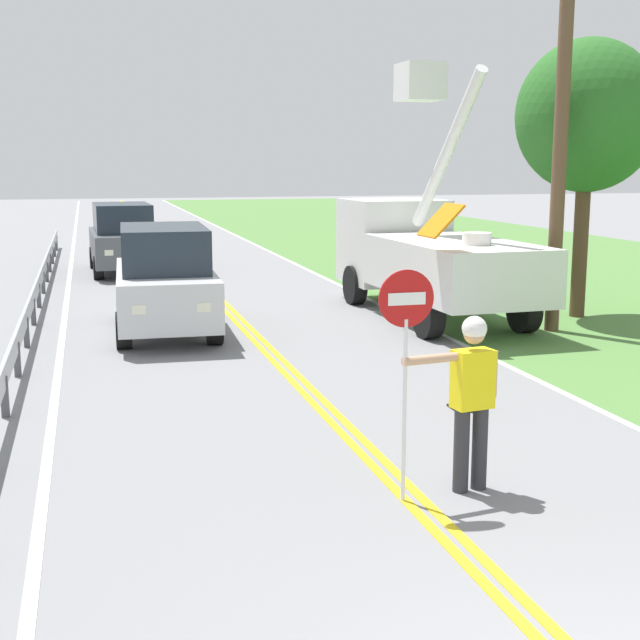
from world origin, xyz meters
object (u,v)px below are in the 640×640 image
flagger_worker (471,392)px  stop_sign_paddle (406,334)px  oncoming_suv_second (123,238)px  traffic_cone_lead (467,385)px  roadside_tree_verge (587,117)px  utility_pole_near (561,130)px  oncoming_suv_nearest (165,279)px  utility_bucket_truck (425,251)px

flagger_worker → stop_sign_paddle: 1.02m
oncoming_suv_second → traffic_cone_lead: size_ratio=6.65×
flagger_worker → stop_sign_paddle: size_ratio=0.78×
oncoming_suv_second → roadside_tree_verge: roadside_tree_verge is taller
utility_pole_near → flagger_worker: bearing=-125.0°
roadside_tree_verge → stop_sign_paddle: bearing=-129.6°
oncoming_suv_second → roadside_tree_verge: 14.33m
oncoming_suv_nearest → oncoming_suv_second: bearing=92.2°
oncoming_suv_nearest → roadside_tree_verge: (8.87, -0.56, 3.21)m
flagger_worker → stop_sign_paddle: stop_sign_paddle is taller
utility_bucket_truck → utility_pole_near: (1.74, -2.49, 2.53)m
oncoming_suv_second → oncoming_suv_nearest: bearing=-87.8°
utility_pole_near → roadside_tree_verge: utility_pole_near is taller
flagger_worker → utility_bucket_truck: utility_bucket_truck is taller
stop_sign_paddle → utility_pole_near: utility_pole_near is taller
stop_sign_paddle → oncoming_suv_nearest: stop_sign_paddle is taller
stop_sign_paddle → oncoming_suv_nearest: 9.62m
traffic_cone_lead → utility_bucket_truck: bearing=72.6°
oncoming_suv_nearest → oncoming_suv_second: same height
oncoming_suv_nearest → oncoming_suv_second: (-0.39, 9.89, 0.00)m
oncoming_suv_second → traffic_cone_lead: 16.96m
stop_sign_paddle → oncoming_suv_second: size_ratio=0.50×
utility_bucket_truck → traffic_cone_lead: utility_bucket_truck is taller
oncoming_suv_second → utility_pole_near: size_ratio=0.62×
oncoming_suv_second → utility_pole_near: 14.46m
utility_bucket_truck → utility_pole_near: utility_pole_near is taller
oncoming_suv_second → utility_pole_near: (7.88, -11.77, 2.88)m
oncoming_suv_nearest → traffic_cone_lead: oncoming_suv_nearest is taller
utility_bucket_truck → oncoming_suv_nearest: size_ratio=1.47×
oncoming_suv_second → stop_sign_paddle: bearing=-84.5°
flagger_worker → utility_bucket_truck: (3.50, 9.99, 0.37)m
oncoming_suv_nearest → utility_pole_near: 8.25m
flagger_worker → utility_pole_near: 9.60m
oncoming_suv_nearest → utility_pole_near: size_ratio=0.62×
traffic_cone_lead → roadside_tree_verge: (5.39, 6.04, 3.93)m
flagger_worker → oncoming_suv_second: 19.45m
utility_bucket_truck → utility_pole_near: size_ratio=0.91×
stop_sign_paddle → traffic_cone_lead: size_ratio=3.33×
stop_sign_paddle → traffic_cone_lead: (1.99, 2.88, -1.37)m
utility_pole_near → traffic_cone_lead: 7.17m
utility_pole_near → roadside_tree_verge: size_ratio=1.27×
utility_pole_near → roadside_tree_verge: 1.93m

